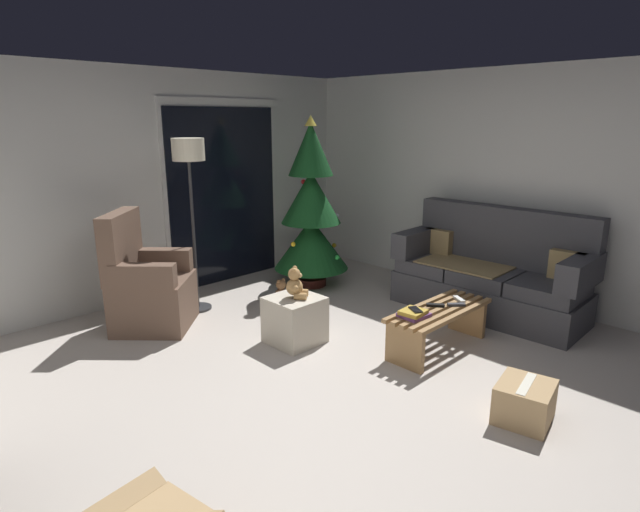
{
  "coord_description": "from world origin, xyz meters",
  "views": [
    {
      "loc": [
        -2.55,
        -2.29,
        1.98
      ],
      "look_at": [
        0.4,
        0.7,
        0.85
      ],
      "focal_mm": 29.0,
      "sensor_mm": 36.0,
      "label": 1
    }
  ],
  "objects_px": {
    "couch": "(491,275)",
    "remote_white": "(459,299)",
    "remote_graphite": "(456,305)",
    "teddy_bear_honey": "(296,285)",
    "book_stack": "(414,314)",
    "armchair": "(147,287)",
    "christmas_tree": "(311,213)",
    "floor_lamp": "(189,167)",
    "remote_black": "(435,305)",
    "teddy_bear_chestnut_by_tree": "(280,293)",
    "ottoman": "(295,320)",
    "cardboard_box_taped_mid_floor": "(524,402)",
    "coffee_table": "(439,322)",
    "cell_phone": "(416,310)"
  },
  "relations": [
    {
      "from": "christmas_tree",
      "to": "teddy_bear_chestnut_by_tree",
      "type": "distance_m",
      "value": 1.06
    },
    {
      "from": "ottoman",
      "to": "teddy_bear_honey",
      "type": "xyz_separation_m",
      "value": [
        0.01,
        -0.01,
        0.33
      ]
    },
    {
      "from": "floor_lamp",
      "to": "remote_graphite",
      "type": "bearing_deg",
      "value": -64.91
    },
    {
      "from": "book_stack",
      "to": "floor_lamp",
      "type": "distance_m",
      "value": 2.63
    },
    {
      "from": "remote_graphite",
      "to": "teddy_bear_honey",
      "type": "relative_size",
      "value": 0.55
    },
    {
      "from": "remote_black",
      "to": "couch",
      "type": "bearing_deg",
      "value": 147.03
    },
    {
      "from": "remote_black",
      "to": "cell_phone",
      "type": "height_order",
      "value": "cell_phone"
    },
    {
      "from": "coffee_table",
      "to": "remote_white",
      "type": "relative_size",
      "value": 7.05
    },
    {
      "from": "book_stack",
      "to": "floor_lamp",
      "type": "height_order",
      "value": "floor_lamp"
    },
    {
      "from": "ottoman",
      "to": "christmas_tree",
      "type": "bearing_deg",
      "value": 41.17
    },
    {
      "from": "remote_white",
      "to": "cardboard_box_taped_mid_floor",
      "type": "height_order",
      "value": "remote_white"
    },
    {
      "from": "cell_phone",
      "to": "ottoman",
      "type": "xyz_separation_m",
      "value": [
        -0.47,
        0.97,
        -0.23
      ]
    },
    {
      "from": "coffee_table",
      "to": "remote_graphite",
      "type": "bearing_deg",
      "value": -24.29
    },
    {
      "from": "remote_graphite",
      "to": "christmas_tree",
      "type": "distance_m",
      "value": 2.23
    },
    {
      "from": "christmas_tree",
      "to": "teddy_bear_honey",
      "type": "relative_size",
      "value": 7.03
    },
    {
      "from": "ottoman",
      "to": "teddy_bear_chestnut_by_tree",
      "type": "bearing_deg",
      "value": 56.96
    },
    {
      "from": "cardboard_box_taped_mid_floor",
      "to": "remote_black",
      "type": "bearing_deg",
      "value": 62.79
    },
    {
      "from": "remote_black",
      "to": "cardboard_box_taped_mid_floor",
      "type": "xyz_separation_m",
      "value": [
        -0.55,
        -1.08,
        -0.26
      ]
    },
    {
      "from": "ottoman",
      "to": "cardboard_box_taped_mid_floor",
      "type": "relative_size",
      "value": 0.99
    },
    {
      "from": "coffee_table",
      "to": "cell_phone",
      "type": "height_order",
      "value": "cell_phone"
    },
    {
      "from": "christmas_tree",
      "to": "floor_lamp",
      "type": "height_order",
      "value": "christmas_tree"
    },
    {
      "from": "armchair",
      "to": "ottoman",
      "type": "relative_size",
      "value": 2.57
    },
    {
      "from": "cardboard_box_taped_mid_floor",
      "to": "teddy_bear_honey",
      "type": "bearing_deg",
      "value": 97.18
    },
    {
      "from": "remote_graphite",
      "to": "ottoman",
      "type": "distance_m",
      "value": 1.44
    },
    {
      "from": "cardboard_box_taped_mid_floor",
      "to": "cell_phone",
      "type": "bearing_deg",
      "value": 78.43
    },
    {
      "from": "remote_white",
      "to": "teddy_bear_chestnut_by_tree",
      "type": "bearing_deg",
      "value": -43.1
    },
    {
      "from": "couch",
      "to": "cell_phone",
      "type": "bearing_deg",
      "value": -175.78
    },
    {
      "from": "coffee_table",
      "to": "cardboard_box_taped_mid_floor",
      "type": "distance_m",
      "value": 1.17
    },
    {
      "from": "floor_lamp",
      "to": "teddy_bear_chestnut_by_tree",
      "type": "bearing_deg",
      "value": -34.06
    },
    {
      "from": "book_stack",
      "to": "armchair",
      "type": "height_order",
      "value": "armchair"
    },
    {
      "from": "armchair",
      "to": "book_stack",
      "type": "bearing_deg",
      "value": -60.96
    },
    {
      "from": "armchair",
      "to": "floor_lamp",
      "type": "distance_m",
      "value": 1.25
    },
    {
      "from": "couch",
      "to": "cell_phone",
      "type": "height_order",
      "value": "couch"
    },
    {
      "from": "teddy_bear_chestnut_by_tree",
      "to": "cardboard_box_taped_mid_floor",
      "type": "bearing_deg",
      "value": -95.92
    },
    {
      "from": "book_stack",
      "to": "teddy_bear_chestnut_by_tree",
      "type": "relative_size",
      "value": 0.85
    },
    {
      "from": "remote_black",
      "to": "teddy_bear_chestnut_by_tree",
      "type": "height_order",
      "value": "remote_black"
    },
    {
      "from": "armchair",
      "to": "teddy_bear_chestnut_by_tree",
      "type": "xyz_separation_m",
      "value": [
        1.32,
        -0.41,
        -0.28
      ]
    },
    {
      "from": "coffee_table",
      "to": "floor_lamp",
      "type": "relative_size",
      "value": 0.62
    },
    {
      "from": "armchair",
      "to": "floor_lamp",
      "type": "relative_size",
      "value": 0.63
    },
    {
      "from": "teddy_bear_honey",
      "to": "armchair",
      "type": "bearing_deg",
      "value": 121.05
    },
    {
      "from": "couch",
      "to": "remote_black",
      "type": "distance_m",
      "value": 1.16
    },
    {
      "from": "remote_white",
      "to": "floor_lamp",
      "type": "xyz_separation_m",
      "value": [
        -1.27,
        2.36,
        1.11
      ]
    },
    {
      "from": "floor_lamp",
      "to": "teddy_bear_honey",
      "type": "bearing_deg",
      "value": -82.43
    },
    {
      "from": "remote_black",
      "to": "floor_lamp",
      "type": "distance_m",
      "value": 2.73
    },
    {
      "from": "couch",
      "to": "remote_white",
      "type": "distance_m",
      "value": 0.89
    },
    {
      "from": "teddy_bear_chestnut_by_tree",
      "to": "remote_black",
      "type": "bearing_deg",
      "value": -81.89
    },
    {
      "from": "remote_graphite",
      "to": "teddy_bear_honey",
      "type": "bearing_deg",
      "value": 84.82
    },
    {
      "from": "couch",
      "to": "floor_lamp",
      "type": "bearing_deg",
      "value": 134.21
    },
    {
      "from": "teddy_bear_honey",
      "to": "cardboard_box_taped_mid_floor",
      "type": "height_order",
      "value": "teddy_bear_honey"
    },
    {
      "from": "remote_black",
      "to": "book_stack",
      "type": "height_order",
      "value": "book_stack"
    }
  ]
}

